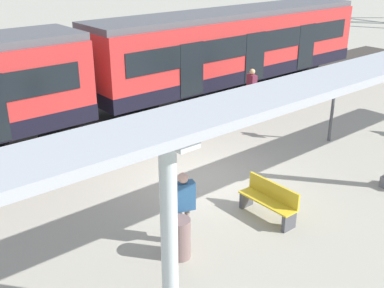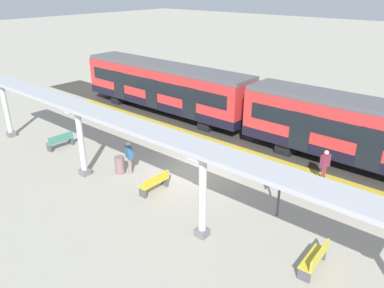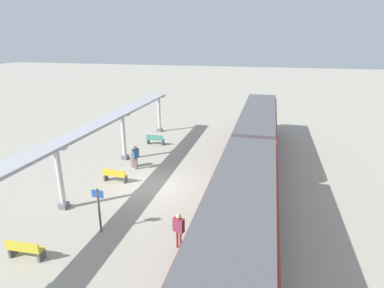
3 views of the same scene
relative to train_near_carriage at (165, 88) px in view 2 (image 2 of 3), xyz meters
name	(u,v)px [view 2 (image 2 of 3)]	position (x,y,z in m)	size (l,w,h in m)	color
ground_plane	(192,172)	(5.71, 7.45, -1.83)	(176.00, 176.00, 0.00)	#A39E8F
tactile_edge_strip	(237,147)	(1.81, 7.45, -1.83)	(0.44, 28.98, 0.01)	gold
trackbed	(254,138)	(-0.01, 7.45, -1.83)	(3.20, 40.98, 0.01)	#38332D
train_near_carriage	(165,88)	(0.00, 0.00, 0.00)	(2.65, 13.71, 3.48)	red
train_far_carriage	(379,138)	(0.00, 14.29, 0.00)	(2.65, 13.71, 3.48)	red
canopy_pillar_nearest	(6,109)	(9.38, -3.96, -0.09)	(1.10, 0.44, 3.44)	slate
canopy_pillar_second	(81,142)	(9.38, 3.68, -0.09)	(1.10, 0.44, 3.44)	slate
canopy_pillar_third	(203,195)	(9.38, 11.06, -0.09)	(1.10, 0.44, 3.44)	slate
canopy_beam	(131,125)	(9.38, 7.40, 1.69)	(1.20, 23.52, 0.16)	#A8AAB2
bench_near_end	(155,183)	(8.28, 7.44, -1.39)	(1.50, 0.45, 0.86)	gold
bench_mid_platform	(315,259)	(8.39, 14.98, -1.39)	(1.52, 0.50, 0.86)	gold
bench_far_end	(60,141)	(8.39, -0.07, -1.39)	(1.51, 0.49, 0.86)	#3D8272
trash_bin	(120,165)	(8.14, 4.85, -1.39)	(0.48, 0.48, 0.88)	#7C615E
platform_info_sign	(280,187)	(6.39, 12.54, -0.50)	(0.56, 0.10, 2.20)	#4C4C51
passenger_waiting_near_edge	(325,163)	(2.56, 12.82, -0.80)	(0.52, 0.35, 1.65)	maroon
passenger_by_the_benches	(129,154)	(7.82, 5.22, -0.78)	(0.37, 0.53, 1.68)	gray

